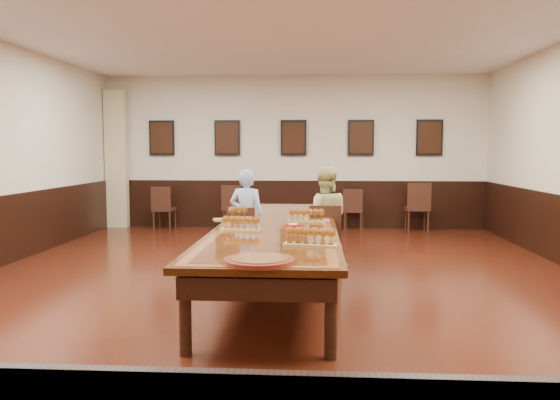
# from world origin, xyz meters

# --- Properties ---
(floor) EXTENTS (8.00, 10.00, 0.02)m
(floor) POSITION_xyz_m (0.00, 0.00, -0.01)
(floor) COLOR black
(floor) RESTS_ON ground
(ceiling) EXTENTS (8.00, 10.00, 0.02)m
(ceiling) POSITION_xyz_m (0.00, 0.00, 3.21)
(ceiling) COLOR white
(ceiling) RESTS_ON floor
(wall_back) EXTENTS (8.00, 0.02, 3.20)m
(wall_back) POSITION_xyz_m (0.00, 5.01, 1.60)
(wall_back) COLOR beige
(wall_back) RESTS_ON floor
(wall_front) EXTENTS (8.00, 0.02, 3.20)m
(wall_front) POSITION_xyz_m (0.00, -5.01, 1.60)
(wall_front) COLOR beige
(wall_front) RESTS_ON floor
(chair_man) EXTENTS (0.48, 0.51, 0.87)m
(chair_man) POSITION_xyz_m (-0.52, 0.99, 0.43)
(chair_man) COLOR black
(chair_man) RESTS_ON floor
(chair_woman) EXTENTS (0.43, 0.47, 0.91)m
(chair_woman) POSITION_xyz_m (0.59, 0.89, 0.45)
(chair_woman) COLOR black
(chair_woman) RESTS_ON floor
(spare_chair_a) EXTENTS (0.45, 0.49, 0.90)m
(spare_chair_a) POSITION_xyz_m (-2.66, 4.55, 0.45)
(spare_chair_a) COLOR black
(spare_chair_a) RESTS_ON floor
(spare_chair_b) EXTENTS (0.50, 0.54, 0.93)m
(spare_chair_b) POSITION_xyz_m (-1.20, 4.62, 0.46)
(spare_chair_b) COLOR black
(spare_chair_b) RESTS_ON floor
(spare_chair_c) EXTENTS (0.47, 0.50, 0.85)m
(spare_chair_c) POSITION_xyz_m (1.26, 4.75, 0.43)
(spare_chair_c) COLOR black
(spare_chair_c) RESTS_ON floor
(spare_chair_d) EXTENTS (0.47, 0.51, 1.00)m
(spare_chair_d) POSITION_xyz_m (2.51, 4.57, 0.50)
(spare_chair_d) COLOR black
(spare_chair_d) RESTS_ON floor
(person_man) EXTENTS (0.56, 0.42, 1.38)m
(person_man) POSITION_xyz_m (-0.51, 1.08, 0.69)
(person_man) COLOR #5179CB
(person_man) RESTS_ON floor
(person_woman) EXTENTS (0.72, 0.56, 1.42)m
(person_woman) POSITION_xyz_m (0.58, 0.99, 0.71)
(person_woman) COLOR #D4D384
(person_woman) RESTS_ON floor
(pink_phone) EXTENTS (0.09, 0.16, 0.01)m
(pink_phone) POSITION_xyz_m (0.60, 0.34, 0.76)
(pink_phone) COLOR #FC54AC
(pink_phone) RESTS_ON conference_table
(curtain) EXTENTS (0.45, 0.18, 2.90)m
(curtain) POSITION_xyz_m (-3.75, 4.82, 1.45)
(curtain) COLOR #C1B785
(curtain) RESTS_ON floor
(wainscoting) EXTENTS (8.00, 10.00, 1.00)m
(wainscoting) POSITION_xyz_m (0.00, 0.00, 0.50)
(wainscoting) COLOR black
(wainscoting) RESTS_ON floor
(conference_table) EXTENTS (1.40, 5.00, 0.76)m
(conference_table) POSITION_xyz_m (0.00, 0.00, 0.61)
(conference_table) COLOR #321608
(conference_table) RESTS_ON floor
(posters) EXTENTS (6.14, 0.04, 0.74)m
(posters) POSITION_xyz_m (0.00, 4.94, 1.90)
(posters) COLOR black
(posters) RESTS_ON wall_back
(flight_a) EXTENTS (0.49, 0.34, 0.18)m
(flight_a) POSITION_xyz_m (-0.57, 0.33, 0.83)
(flight_a) COLOR olive
(flight_a) RESTS_ON conference_table
(flight_b) EXTENTS (0.47, 0.16, 0.17)m
(flight_b) POSITION_xyz_m (0.35, 0.21, 0.83)
(flight_b) COLOR olive
(flight_b) RESTS_ON conference_table
(flight_c) EXTENTS (0.46, 0.20, 0.17)m
(flight_c) POSITION_xyz_m (-0.36, -0.57, 0.83)
(flight_c) COLOR olive
(flight_c) RESTS_ON conference_table
(flight_d) EXTENTS (0.52, 0.23, 0.19)m
(flight_d) POSITION_xyz_m (0.41, -1.52, 0.84)
(flight_d) COLOR olive
(flight_d) RESTS_ON conference_table
(red_plate_grp) EXTENTS (0.21, 0.21, 0.03)m
(red_plate_grp) POSITION_xyz_m (0.20, -0.12, 0.76)
(red_plate_grp) COLOR #B50F0C
(red_plate_grp) RESTS_ON conference_table
(carved_platter) EXTENTS (0.59, 0.59, 0.05)m
(carved_platter) POSITION_xyz_m (0.01, -2.27, 0.77)
(carved_platter) COLOR #5F1B13
(carved_platter) RESTS_ON conference_table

